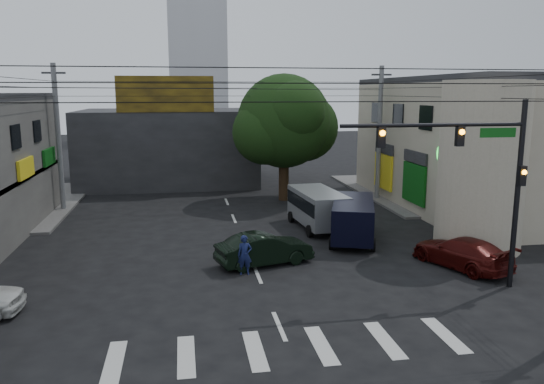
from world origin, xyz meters
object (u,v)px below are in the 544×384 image
object	(u,v)px
traffic_officer	(245,255)
traffic_gantry	(479,165)
silver_minivan	(318,210)
navy_van	(353,221)
utility_pole_far_right	(379,134)
maroon_sedan	(461,252)
dark_sedan	(264,249)
utility_pole_far_left	(58,139)
street_tree	(284,121)

from	to	relation	value
traffic_officer	traffic_gantry	bearing A→B (deg)	-19.47
silver_minivan	navy_van	distance (m)	2.95
utility_pole_far_right	navy_van	size ratio (longest dim) A/B	1.66
navy_van	traffic_gantry	bearing A→B (deg)	-143.40
maroon_sedan	silver_minivan	size ratio (longest dim) A/B	0.98
dark_sedan	navy_van	size ratio (longest dim) A/B	0.81
navy_van	utility_pole_far_left	bearing A→B (deg)	77.78
maroon_sedan	traffic_officer	bearing A→B (deg)	-25.33
maroon_sedan	traffic_officer	world-z (taller)	traffic_officer
street_tree	traffic_officer	xyz separation A→B (m)	(-4.51, -14.85, -4.64)
dark_sedan	maroon_sedan	world-z (taller)	dark_sedan
utility_pole_far_left	utility_pole_far_right	bearing A→B (deg)	0.00
traffic_gantry	traffic_officer	xyz separation A→B (m)	(-8.33, 3.15, -4.00)
utility_pole_far_left	dark_sedan	bearing A→B (deg)	-49.22
traffic_gantry	utility_pole_far_left	size ratio (longest dim) A/B	0.78
silver_minivan	navy_van	size ratio (longest dim) A/B	0.91
traffic_gantry	silver_minivan	distance (m)	11.24
maroon_sedan	silver_minivan	distance (m)	8.74
utility_pole_far_left	traffic_gantry	bearing A→B (deg)	-42.86
navy_van	maroon_sedan	bearing A→B (deg)	-126.61
utility_pole_far_right	dark_sedan	bearing A→B (deg)	-128.16
traffic_gantry	utility_pole_far_right	size ratio (longest dim) A/B	0.78
utility_pole_far_left	silver_minivan	size ratio (longest dim) A/B	1.82
dark_sedan	maroon_sedan	distance (m)	8.51
street_tree	dark_sedan	bearing A→B (deg)	-104.33
traffic_gantry	navy_van	xyz separation A→B (m)	(-2.31, 7.28, -3.80)
utility_pole_far_right	maroon_sedan	world-z (taller)	utility_pole_far_right
silver_minivan	traffic_officer	xyz separation A→B (m)	(-4.88, -6.85, -0.22)
street_tree	silver_minivan	distance (m)	9.15
street_tree	traffic_gantry	distance (m)	18.42
traffic_gantry	traffic_officer	bearing A→B (deg)	159.27
street_tree	dark_sedan	world-z (taller)	street_tree
silver_minivan	traffic_officer	bearing A→B (deg)	139.41
traffic_gantry	utility_pole_far_right	bearing A→B (deg)	81.06
silver_minivan	dark_sedan	bearing A→B (deg)	140.81
maroon_sedan	silver_minivan	xyz separation A→B (m)	(-4.43, 7.53, 0.39)
dark_sedan	utility_pole_far_left	bearing A→B (deg)	24.82
utility_pole_far_right	traffic_gantry	bearing A→B (deg)	-98.94
navy_van	traffic_officer	world-z (taller)	navy_van
silver_minivan	traffic_officer	size ratio (longest dim) A/B	3.05
utility_pole_far_left	dark_sedan	size ratio (longest dim) A/B	2.05
traffic_gantry	navy_van	world-z (taller)	traffic_gantry
utility_pole_far_right	silver_minivan	xyz separation A→B (m)	(-6.13, -7.00, -3.55)
utility_pole_far_left	street_tree	bearing A→B (deg)	3.95
utility_pole_far_right	traffic_officer	xyz separation A→B (m)	(-11.01, -13.85, -3.77)
traffic_officer	maroon_sedan	bearing A→B (deg)	-2.91
navy_van	utility_pole_far_right	bearing A→B (deg)	-8.10
dark_sedan	navy_van	world-z (taller)	navy_van
street_tree	traffic_officer	size ratio (longest dim) A/B	5.25
utility_pole_far_left	dark_sedan	distance (m)	17.27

